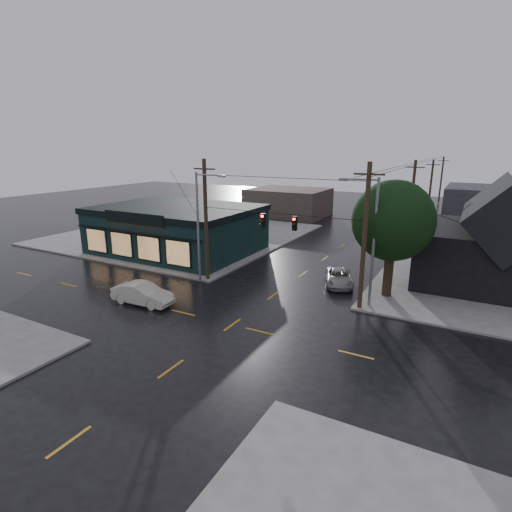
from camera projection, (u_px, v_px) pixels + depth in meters
The scene contains 17 objects.
ground_plane at pixel (232, 325), 25.66m from camera, with size 160.00×160.00×0.00m, color black.
sidewalk_nw at pixel (183, 234), 51.80m from camera, with size 28.00×28.00×0.15m, color slate.
pizza_shop at pixel (177, 228), 42.86m from camera, with size 16.30×12.34×4.90m.
ne_building at pixel (503, 232), 31.95m from camera, with size 12.60×11.60×8.75m.
corner_tree at pixel (393, 221), 28.87m from camera, with size 5.91×5.91×8.70m.
utility_pole_nw at pixel (208, 280), 34.16m from camera, with size 2.00×0.32×10.15m, color black, non-canonical shape.
utility_pole_ne at pixel (359, 309), 28.17m from camera, with size 2.00×0.32×10.15m, color black, non-canonical shape.
utility_pole_far_a at pixel (407, 245), 46.37m from camera, with size 2.00×0.32×9.65m, color black, non-canonical shape.
utility_pole_far_b at pixel (427, 219), 63.30m from camera, with size 2.00×0.32×9.15m, color black, non-canonical shape.
utility_pole_far_c at pixel (438, 203), 80.23m from camera, with size 2.00×0.32×9.15m, color black, non-canonical shape.
span_signal_assembly at pixel (278, 221), 29.61m from camera, with size 13.00×0.48×1.23m.
streetlight_nw at pixel (200, 282), 33.71m from camera, with size 5.40×0.30×9.15m, color gray, non-canonical shape.
streetlight_ne at pixel (369, 307), 28.53m from camera, with size 5.40×0.30×9.15m, color gray, non-canonical shape.
bg_building_west at pixel (288, 202), 65.40m from camera, with size 12.00×10.00×4.40m, color #3E312D.
bg_building_east at pixel (500, 208), 55.63m from camera, with size 14.00×12.00×5.60m, color #25262A.
sedan_cream at pixel (143, 294), 28.88m from camera, with size 1.63×4.68×1.54m, color beige.
suv_silver at pixel (339, 277), 32.93m from camera, with size 2.10×4.55×1.26m, color #9D9890.
Camera 1 is at (12.61, -19.96, 11.09)m, focal length 28.00 mm.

